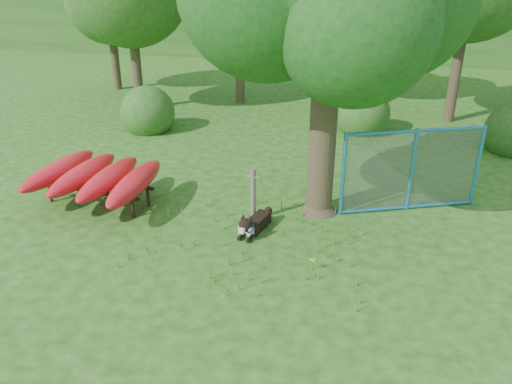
# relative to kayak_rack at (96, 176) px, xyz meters

# --- Properties ---
(ground) EXTENTS (80.00, 80.00, 0.00)m
(ground) POSITION_rel_kayak_rack_xyz_m (3.71, -1.87, -0.70)
(ground) COLOR #1B4D0F
(ground) RESTS_ON ground
(wooden_post) EXTENTS (0.32, 0.12, 1.18)m
(wooden_post) POSITION_rel_kayak_rack_xyz_m (3.68, 0.06, -0.07)
(wooden_post) COLOR brown
(wooden_post) RESTS_ON ground
(kayak_rack) EXTENTS (2.83, 2.93, 0.91)m
(kayak_rack) POSITION_rel_kayak_rack_xyz_m (0.00, 0.00, 0.00)
(kayak_rack) COLOR black
(kayak_rack) RESTS_ON ground
(husky_dog) EXTENTS (0.53, 1.21, 0.55)m
(husky_dog) POSITION_rel_kayak_rack_xyz_m (3.82, -0.52, -0.50)
(husky_dog) COLOR black
(husky_dog) RESTS_ON ground
(fence_section) EXTENTS (3.03, 1.36, 3.17)m
(fence_section) POSITION_rel_kayak_rack_xyz_m (6.98, 1.35, 0.26)
(fence_section) COLOR #2882BB
(fence_section) RESTS_ON ground
(wildflower_clump) EXTENTS (0.11, 0.10, 0.24)m
(wildflower_clump) POSITION_rel_kayak_rack_xyz_m (5.19, -1.66, -0.50)
(wildflower_clump) COLOR #47812A
(wildflower_clump) RESTS_ON ground
(bg_tree_f) EXTENTS (3.60, 3.60, 5.55)m
(bg_tree_f) POSITION_rel_kayak_rack_xyz_m (-5.29, 11.13, 3.04)
(bg_tree_f) COLOR #392E1F
(bg_tree_f) RESTS_ON ground
(shrub_left) EXTENTS (1.80, 1.80, 1.80)m
(shrub_left) POSITION_rel_kayak_rack_xyz_m (-1.29, 5.63, -0.70)
(shrub_left) COLOR #24551B
(shrub_left) RESTS_ON ground
(shrub_right) EXTENTS (1.80, 1.80, 1.80)m
(shrub_right) POSITION_rel_kayak_rack_xyz_m (10.21, 6.13, -0.70)
(shrub_right) COLOR #24551B
(shrub_right) RESTS_ON ground
(shrub_mid) EXTENTS (1.80, 1.80, 1.80)m
(shrub_mid) POSITION_rel_kayak_rack_xyz_m (5.71, 7.13, -0.70)
(shrub_mid) COLOR #24551B
(shrub_mid) RESTS_ON ground
(wooded_hillside) EXTENTS (80.00, 12.00, 6.00)m
(wooded_hillside) POSITION_rel_kayak_rack_xyz_m (3.71, 26.13, 2.30)
(wooded_hillside) COLOR #24551B
(wooded_hillside) RESTS_ON ground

